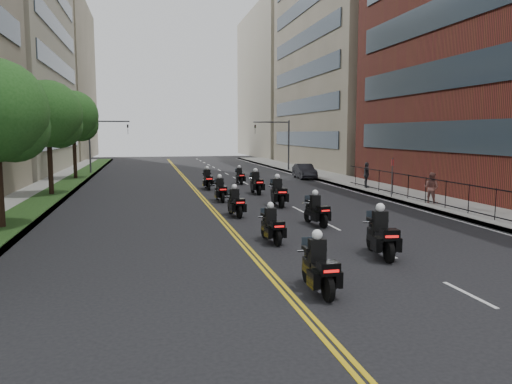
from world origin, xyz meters
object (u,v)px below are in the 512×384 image
(motorcycle_0, at_px, (319,268))
(motorcycle_6, at_px, (220,191))
(motorcycle_5, at_px, (278,194))
(motorcycle_9, at_px, (240,177))
(motorcycle_8, at_px, (207,180))
(motorcycle_4, at_px, (235,204))
(pedestrian_c, at_px, (366,175))
(parked_sedan, at_px, (304,171))
(motorcycle_3, at_px, (316,211))
(motorcycle_7, at_px, (256,184))
(motorcycle_2, at_px, (272,227))
(motorcycle_1, at_px, (381,236))
(pedestrian_b, at_px, (431,188))

(motorcycle_0, distance_m, motorcycle_6, 18.25)
(motorcycle_5, relative_size, motorcycle_9, 1.20)
(motorcycle_8, distance_m, motorcycle_9, 4.56)
(motorcycle_0, xyz_separation_m, motorcycle_9, (3.22, 28.39, -0.05))
(motorcycle_4, xyz_separation_m, pedestrian_c, (11.82, 9.92, 0.44))
(motorcycle_8, relative_size, pedestrian_c, 1.26)
(parked_sedan, xyz_separation_m, pedestrian_c, (1.80, -9.46, 0.41))
(motorcycle_3, bearing_deg, motorcycle_9, 82.82)
(motorcycle_7, bearing_deg, motorcycle_9, 86.60)
(motorcycle_5, bearing_deg, motorcycle_6, 137.36)
(parked_sedan, bearing_deg, motorcycle_2, -107.45)
(motorcycle_6, bearing_deg, motorcycle_3, -73.37)
(motorcycle_1, xyz_separation_m, motorcycle_7, (-0.31, 18.27, -0.02))
(motorcycle_6, relative_size, motorcycle_8, 0.96)
(motorcycle_6, xyz_separation_m, motorcycle_8, (0.05, 6.79, 0.03))
(motorcycle_9, bearing_deg, pedestrian_c, -36.61)
(motorcycle_9, height_order, pedestrian_b, pedestrian_b)
(parked_sedan, bearing_deg, motorcycle_3, -103.48)
(motorcycle_4, bearing_deg, motorcycle_2, -93.53)
(motorcycle_0, xyz_separation_m, motorcycle_1, (3.39, 3.19, 0.07))
(motorcycle_3, relative_size, pedestrian_b, 1.25)
(motorcycle_7, bearing_deg, motorcycle_4, -111.29)
(motorcycle_0, bearing_deg, motorcycle_2, 87.21)
(motorcycle_9, xyz_separation_m, parked_sedan, (6.80, 3.54, 0.06))
(motorcycle_2, distance_m, motorcycle_6, 12.04)
(motorcycle_9, bearing_deg, motorcycle_1, -91.68)
(motorcycle_4, height_order, motorcycle_9, motorcycle_4)
(motorcycle_9, bearing_deg, motorcycle_3, -92.14)
(pedestrian_b, distance_m, pedestrian_c, 8.60)
(motorcycle_7, distance_m, motorcycle_8, 4.64)
(motorcycle_4, bearing_deg, motorcycle_1, -76.28)
(motorcycle_6, bearing_deg, motorcycle_0, -92.75)
(motorcycle_1, distance_m, motorcycle_3, 6.07)
(motorcycle_1, xyz_separation_m, motorcycle_3, (-0.19, 6.06, -0.08))
(pedestrian_c, bearing_deg, motorcycle_6, 126.32)
(pedestrian_c, bearing_deg, motorcycle_8, 94.15)
(motorcycle_4, relative_size, motorcycle_9, 1.05)
(motorcycle_2, xyz_separation_m, motorcycle_6, (-0.22, 12.04, 0.04))
(motorcycle_5, relative_size, motorcycle_6, 1.11)
(motorcycle_2, bearing_deg, motorcycle_5, 68.56)
(parked_sedan, bearing_deg, motorcycle_1, -99.73)
(motorcycle_2, relative_size, motorcycle_7, 0.87)
(motorcycle_1, relative_size, pedestrian_c, 1.33)
(motorcycle_3, xyz_separation_m, motorcycle_9, (0.02, 19.14, -0.03))
(motorcycle_1, relative_size, motorcycle_5, 0.98)
(motorcycle_7, relative_size, motorcycle_9, 1.15)
(motorcycle_1, xyz_separation_m, pedestrian_b, (8.53, 10.68, 0.31))
(motorcycle_0, relative_size, pedestrian_b, 1.28)
(motorcycle_5, height_order, motorcycle_6, motorcycle_5)
(motorcycle_1, xyz_separation_m, motorcycle_2, (-3.09, 3.02, -0.11))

